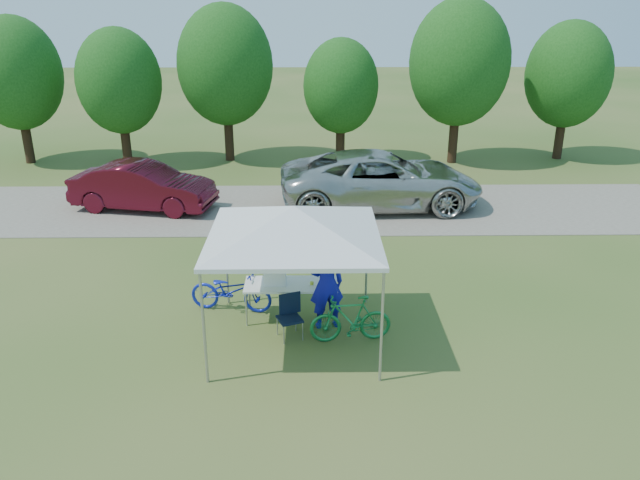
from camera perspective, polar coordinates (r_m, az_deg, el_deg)
The scene contains 13 objects.
ground at distance 12.44m, azimuth -2.23°, elevation -8.89°, with size 100.00×100.00×0.00m, color #2D5119.
gravel_strip at distance 19.76m, azimuth -1.72°, elevation 2.93°, with size 24.00×5.00×0.02m, color gray.
canopy at distance 11.34m, azimuth -2.42°, elevation 2.76°, with size 4.53×4.53×3.00m.
treeline at distance 24.94m, azimuth -2.32°, elevation 15.10°, with size 24.89×4.28×6.30m.
folding_table at distance 12.83m, azimuth -2.67°, elevation -4.17°, with size 1.90×0.79×0.78m.
folding_chair at distance 12.29m, azimuth -2.78°, elevation -6.60°, with size 0.57×0.60×0.86m.
cooler at distance 12.75m, azimuth -4.13°, elevation -3.31°, with size 0.47×0.32×0.34m.
ice_cream_cup at distance 12.75m, azimuth -0.75°, elevation -3.97°, with size 0.08×0.08×0.06m, color yellow.
cyclist at distance 12.39m, azimuth 0.60°, elevation -4.01°, with size 0.70×0.46×1.91m, color #1414A7.
bike_blue at distance 13.37m, azimuth -8.13°, elevation -4.59°, with size 0.61×1.76×0.92m, color #1423B1.
bike_green at distance 12.11m, azimuth 2.81°, elevation -7.22°, with size 0.45×1.59×0.95m, color #1C8040.
minivan at distance 19.76m, azimuth 5.59°, elevation 5.52°, with size 2.90×6.29×1.75m, color #B5B6B1.
sedan at distance 20.21m, azimuth -15.86°, elevation 4.73°, with size 1.54×4.42×1.46m, color #4B0C18.
Camera 1 is at (0.32, -10.74, 6.28)m, focal length 35.00 mm.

